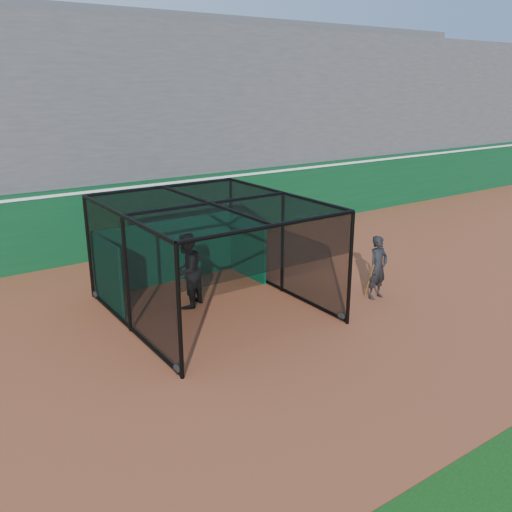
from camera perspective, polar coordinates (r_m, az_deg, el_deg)
ground at (r=13.12m, az=4.46°, el=-8.16°), size 120.00×120.00×0.00m
outfield_wall at (r=19.64m, az=-11.31°, el=4.36°), size 50.00×0.50×2.50m
grandstand at (r=22.68m, az=-15.80°, el=13.97°), size 50.00×7.85×8.95m
batting_cage at (r=13.98m, az=-4.74°, el=-0.19°), size 4.69×5.47×2.86m
batter at (r=14.36m, az=-7.30°, el=-1.55°), size 1.24×1.17×2.02m
on_deck_player at (r=15.25m, az=12.69°, el=-1.19°), size 0.67×0.47×1.78m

